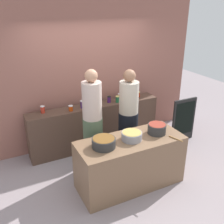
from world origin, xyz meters
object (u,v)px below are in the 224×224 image
preserve_jar_5 (117,99)px  preserve_jar_6 (120,96)px  preserve_jar_0 (43,109)px  wooden_spoon (176,139)px  cooking_pot_center (132,136)px  cook_with_tongs (93,127)px  chalkboard_sign (184,120)px  cook_in_cap (128,120)px  preserve_jar_7 (131,96)px  preserve_jar_2 (82,104)px  preserve_jar_3 (99,100)px  preserve_jar_4 (109,99)px  preserve_jar_8 (138,94)px  cooking_pot_left (104,143)px  preserve_jar_1 (71,108)px  cooking_pot_right (157,129)px

preserve_jar_5 → preserve_jar_6: (0.12, 0.12, -0.00)m
preserve_jar_0 → wooden_spoon: preserve_jar_0 is taller
cooking_pot_center → cook_with_tongs: (-0.38, 0.64, -0.05)m
chalkboard_sign → cook_in_cap: bearing=-177.9°
preserve_jar_7 → cook_in_cap: cook_in_cap is taller
preserve_jar_2 → preserve_jar_3: bearing=13.6°
preserve_jar_2 → cooking_pot_center: bearing=-77.9°
preserve_jar_4 → chalkboard_sign: (1.45, -0.63, -0.50)m
preserve_jar_6 → cook_in_cap: bearing=-106.6°
preserve_jar_2 → cook_in_cap: cook_in_cap is taller
preserve_jar_2 → chalkboard_sign: size_ratio=0.16×
preserve_jar_2 → cook_in_cap: size_ratio=0.09×
preserve_jar_8 → cooking_pot_center: bearing=-125.1°
preserve_jar_3 → preserve_jar_5: preserve_jar_3 is taller
cooking_pot_center → cook_with_tongs: size_ratio=0.17×
preserve_jar_3 → preserve_jar_6: bearing=-0.9°
preserve_jar_6 → cooking_pot_center: 1.57m
preserve_jar_6 → cooking_pot_left: (-1.05, -1.46, -0.07)m
cook_in_cap → cooking_pot_center: bearing=-116.2°
preserve_jar_1 → preserve_jar_8: (1.52, 0.08, 0.01)m
cook_in_cap → wooden_spoon: bearing=-75.4°
preserve_jar_7 → preserve_jar_1: bearing=-177.4°
preserve_jar_3 → preserve_jar_8: size_ratio=1.17×
wooden_spoon → chalkboard_sign: 1.59m
preserve_jar_4 → preserve_jar_5: bearing=-22.4°
preserve_jar_2 → cooking_pot_right: (0.76, -1.37, -0.08)m
preserve_jar_0 → cooking_pot_center: bearing=-55.2°
preserve_jar_1 → chalkboard_sign: (2.28, -0.56, -0.48)m
preserve_jar_1 → preserve_jar_3: 0.65m
cooking_pot_left → cooking_pot_center: size_ratio=1.11×
preserve_jar_0 → preserve_jar_3: 1.12m
preserve_jar_7 → cook_with_tongs: cook_with_tongs is taller
preserve_jar_1 → preserve_jar_3: bearing=12.1°
preserve_jar_1 → preserve_jar_8: preserve_jar_8 is taller
cooking_pot_center → chalkboard_sign: 1.95m
preserve_jar_5 → chalkboard_sign: preserve_jar_5 is taller
preserve_jar_3 → cooking_pot_left: preserve_jar_3 is taller
preserve_jar_2 → wooden_spoon: size_ratio=0.59×
preserve_jar_0 → preserve_jar_8: 2.01m
preserve_jar_4 → cooking_pot_right: (0.18, -1.40, -0.07)m
preserve_jar_4 → chalkboard_sign: preserve_jar_4 is taller
preserve_jar_6 → preserve_jar_0: bearing=179.6°
cooking_pot_center → chalkboard_sign: cooking_pot_center is taller
preserve_jar_7 → chalkboard_sign: 1.24m
preserve_jar_0 → cooking_pot_right: 2.10m
preserve_jar_7 → wooden_spoon: bearing=-95.9°
preserve_jar_4 → preserve_jar_7: preserve_jar_4 is taller
cooking_pot_left → preserve_jar_1: bearing=92.4°
preserve_jar_1 → preserve_jar_2: preserve_jar_2 is taller
cooking_pot_right → preserve_jar_0: bearing=135.5°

